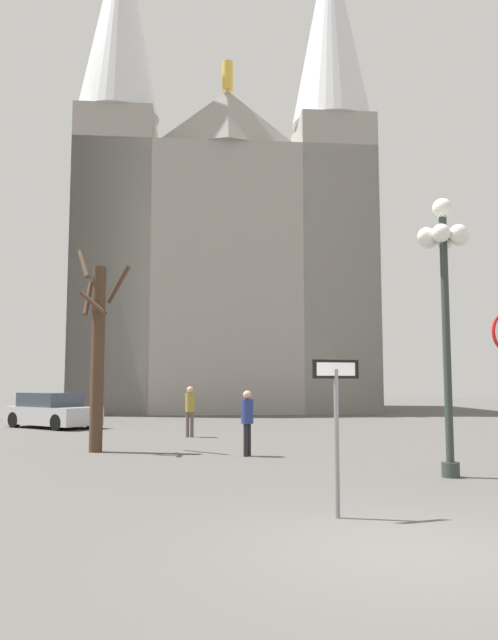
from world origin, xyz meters
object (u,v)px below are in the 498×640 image
parked_car_near_silver (52,411)px  pedestrian_walking (190,406)px  pedestrian_standing (247,416)px  one_way_arrow_sign (336,413)px  street_lamp (444,273)px  cathedral (224,254)px  bare_tree (98,351)px

parked_car_near_silver → pedestrian_walking: pedestrian_walking is taller
pedestrian_standing → one_way_arrow_sign: bearing=-85.7°
one_way_arrow_sign → pedestrian_walking: bearing=98.7°
parked_car_near_silver → pedestrian_standing: (7.06, -10.35, 0.34)m
street_lamp → pedestrian_standing: street_lamp is taller
pedestrian_walking → pedestrian_standing: size_ratio=1.03×
cathedral → pedestrian_walking: (-2.39, -18.49, -9.29)m
pedestrian_walking → cathedral: bearing=82.6°
one_way_arrow_sign → pedestrian_standing: (-0.54, 7.20, -0.46)m
street_lamp → pedestrian_walking: size_ratio=3.32×
cathedral → street_lamp: cathedral is taller
bare_tree → cathedral: bearing=77.5°
one_way_arrow_sign → parked_car_near_silver: (-7.59, 17.55, -0.81)m
bare_tree → pedestrian_walking: size_ratio=3.25×
cathedral → pedestrian_standing: 25.77m
cathedral → bare_tree: (-5.01, -22.62, -7.57)m
cathedral → bare_tree: size_ratio=5.68×
cathedral → street_lamp: (2.77, -27.86, -6.16)m
one_way_arrow_sign → bare_tree: bearing=118.1°
parked_car_near_silver → pedestrian_standing: 12.53m
parked_car_near_silver → street_lamp: bearing=-52.8°
pedestrian_walking → bare_tree: bearing=-122.4°
bare_tree → parked_car_near_silver: (-3.02, 8.97, -2.10)m
cathedral → street_lamp: 28.66m
street_lamp → bare_tree: size_ratio=1.02×
parked_car_near_silver → pedestrian_standing: size_ratio=2.56×
street_lamp → bare_tree: street_lamp is taller
cathedral → one_way_arrow_sign: (-0.43, -31.20, -8.86)m
parked_car_near_silver → bare_tree: bearing=-71.4°
one_way_arrow_sign → pedestrian_standing: bearing=94.3°
pedestrian_walking → pedestrian_standing: pedestrian_walking is taller
bare_tree → one_way_arrow_sign: bearing=-61.9°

